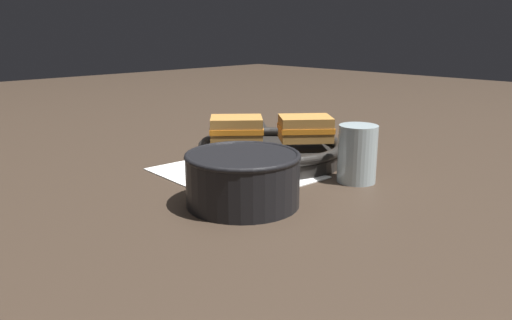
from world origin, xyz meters
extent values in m
plane|color=#382B21|center=(0.00, 0.00, 0.00)|extent=(4.00, 4.00, 0.00)
cube|color=white|center=(-0.05, 0.01, 0.00)|extent=(0.27, 0.24, 0.00)
cylinder|color=black|center=(0.07, -0.09, 0.04)|extent=(0.17, 0.17, 0.08)
cylinder|color=#DB5B1E|center=(0.07, -0.09, 0.06)|extent=(0.15, 0.15, 0.01)
torus|color=black|center=(0.07, -0.09, 0.07)|extent=(0.17, 0.17, 0.01)
cube|color=silver|center=(-0.08, 0.03, 0.01)|extent=(0.12, 0.03, 0.01)
ellipsoid|color=silver|center=(0.01, 0.01, 0.01)|extent=(0.06, 0.04, 0.01)
cylinder|color=black|center=(-0.07, 0.12, 0.01)|extent=(0.27, 0.27, 0.02)
torus|color=black|center=(-0.07, 0.12, 0.03)|extent=(0.28, 0.28, 0.02)
cube|color=black|center=(-0.22, 0.24, 0.03)|extent=(0.11, 0.09, 0.01)
cube|color=#B27A38|center=(-0.11, 0.07, 0.05)|extent=(0.12, 0.12, 0.02)
cube|color=orange|center=(-0.11, 0.07, 0.07)|extent=(0.12, 0.12, 0.01)
cube|color=#B27A38|center=(-0.11, 0.07, 0.08)|extent=(0.12, 0.12, 0.02)
cube|color=#B27A38|center=(-0.02, 0.17, 0.05)|extent=(0.12, 0.12, 0.02)
cube|color=orange|center=(-0.02, 0.17, 0.07)|extent=(0.12, 0.12, 0.01)
cube|color=#B27A38|center=(-0.02, 0.17, 0.08)|extent=(0.12, 0.12, 0.02)
cylinder|color=silver|center=(0.12, 0.13, 0.05)|extent=(0.06, 0.06, 0.10)
camera|label=1|loc=(0.58, -0.56, 0.25)|focal=35.00mm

